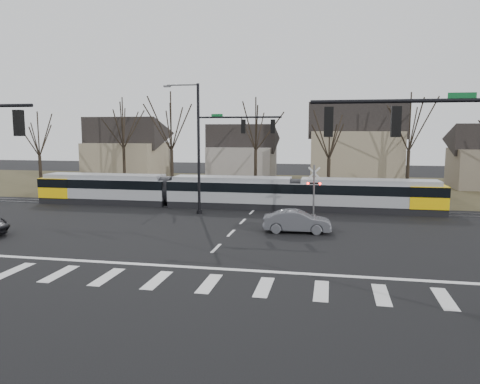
# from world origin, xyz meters

# --- Properties ---
(ground) EXTENTS (140.00, 140.00, 0.00)m
(ground) POSITION_xyz_m (0.00, 0.00, 0.00)
(ground) COLOR black
(grass_verge) EXTENTS (140.00, 28.00, 0.01)m
(grass_verge) POSITION_xyz_m (0.00, 32.00, 0.01)
(grass_verge) COLOR #38331E
(grass_verge) RESTS_ON ground
(crosswalk) EXTENTS (27.00, 2.60, 0.01)m
(crosswalk) POSITION_xyz_m (0.00, -4.00, 0.01)
(crosswalk) COLOR silver
(crosswalk) RESTS_ON ground
(stop_line) EXTENTS (28.00, 0.35, 0.01)m
(stop_line) POSITION_xyz_m (0.00, -1.80, 0.01)
(stop_line) COLOR silver
(stop_line) RESTS_ON ground
(lane_dashes) EXTENTS (0.18, 30.00, 0.01)m
(lane_dashes) POSITION_xyz_m (0.00, 16.00, 0.01)
(lane_dashes) COLOR silver
(lane_dashes) RESTS_ON ground
(rail_pair) EXTENTS (90.00, 1.52, 0.06)m
(rail_pair) POSITION_xyz_m (0.00, 15.80, 0.03)
(rail_pair) COLOR #59595E
(rail_pair) RESTS_ON ground
(tram) EXTENTS (35.04, 2.60, 2.66)m
(tram) POSITION_xyz_m (-2.23, 16.00, 1.45)
(tram) COLOR gray
(tram) RESTS_ON ground
(sedan) EXTENTS (2.00, 4.54, 1.44)m
(sedan) POSITION_xyz_m (4.16, 7.11, 0.72)
(sedan) COLOR #515359
(sedan) RESTS_ON ground
(signal_pole_near_right) EXTENTS (6.72, 0.44, 8.00)m
(signal_pole_near_right) POSITION_xyz_m (10.11, -6.00, 5.17)
(signal_pole_near_right) COLOR black
(signal_pole_near_right) RESTS_ON ground
(signal_pole_far) EXTENTS (9.28, 0.44, 10.20)m
(signal_pole_far) POSITION_xyz_m (-2.41, 12.50, 5.70)
(signal_pole_far) COLOR black
(signal_pole_far) RESTS_ON ground
(rail_crossing_signal) EXTENTS (1.08, 0.36, 4.00)m
(rail_crossing_signal) POSITION_xyz_m (5.00, 12.79, 1.89)
(rail_crossing_signal) COLOR #59595B
(rail_crossing_signal) RESTS_ON ground
(tree_row) EXTENTS (59.20, 7.20, 10.00)m
(tree_row) POSITION_xyz_m (2.00, 26.00, 5.00)
(tree_row) COLOR black
(tree_row) RESTS_ON ground
(house_a) EXTENTS (9.72, 8.64, 8.60)m
(house_a) POSITION_xyz_m (-20.00, 34.00, 4.46)
(house_a) COLOR gray
(house_a) RESTS_ON ground
(house_b) EXTENTS (8.64, 7.56, 7.65)m
(house_b) POSITION_xyz_m (-5.00, 36.00, 3.97)
(house_b) COLOR gray
(house_b) RESTS_ON ground
(house_c) EXTENTS (10.80, 8.64, 10.10)m
(house_c) POSITION_xyz_m (9.00, 33.00, 5.23)
(house_c) COLOR gray
(house_c) RESTS_ON ground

